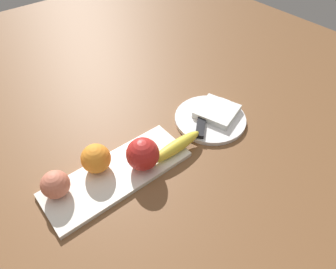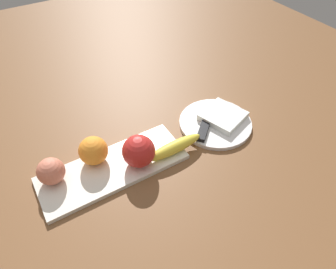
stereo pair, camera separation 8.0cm
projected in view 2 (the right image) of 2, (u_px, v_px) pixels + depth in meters
name	position (u px, v px, depth m)	size (l,w,h in m)	color
ground_plane	(101.00, 171.00, 0.77)	(2.40, 2.40, 0.00)	brown
fruit_tray	(113.00, 168.00, 0.77)	(0.38, 0.14, 0.01)	white
apple	(139.00, 151.00, 0.75)	(0.08, 0.08, 0.08)	red
banana	(175.00, 147.00, 0.79)	(0.16, 0.03, 0.03)	yellow
orange_near_apple	(94.00, 151.00, 0.75)	(0.07, 0.07, 0.07)	orange
peach	(51.00, 171.00, 0.71)	(0.07, 0.07, 0.07)	#D5755A
dinner_plate	(215.00, 123.00, 0.89)	(0.21, 0.21, 0.01)	white
folded_napkin	(223.00, 116.00, 0.89)	(0.11, 0.11, 0.02)	white
knife	(205.00, 126.00, 0.86)	(0.15, 0.14, 0.01)	silver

